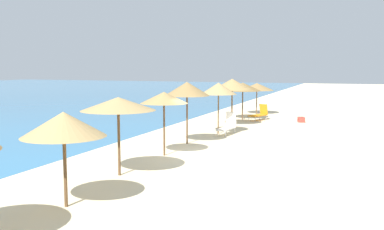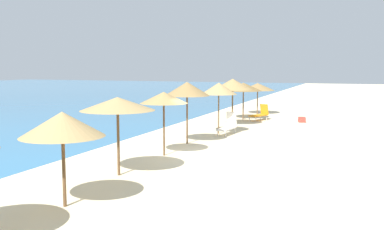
# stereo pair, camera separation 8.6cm
# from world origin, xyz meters

# --- Properties ---
(ground_plane) EXTENTS (160.00, 160.00, 0.00)m
(ground_plane) POSITION_xyz_m (0.00, 0.00, 0.00)
(ground_plane) COLOR beige
(beach_umbrella_2) EXTENTS (2.24, 2.24, 2.57)m
(beach_umbrella_2) POSITION_xyz_m (-7.80, 1.51, 2.23)
(beach_umbrella_2) COLOR brown
(beach_umbrella_2) RESTS_ON ground_plane
(beach_umbrella_3) EXTENTS (2.56, 2.56, 2.71)m
(beach_umbrella_3) POSITION_xyz_m (-4.33, 1.90, 2.48)
(beach_umbrella_3) COLOR brown
(beach_umbrella_3) RESTS_ON ground_plane
(beach_umbrella_4) EXTENTS (2.00, 2.00, 2.69)m
(beach_umbrella_4) POSITION_xyz_m (-0.73, 1.84, 2.44)
(beach_umbrella_4) COLOR brown
(beach_umbrella_4) RESTS_ON ground_plane
(beach_umbrella_5) EXTENTS (2.20, 2.20, 3.01)m
(beach_umbrella_5) POSITION_xyz_m (2.25, 1.98, 2.66)
(beach_umbrella_5) COLOR brown
(beach_umbrella_5) RESTS_ON ground_plane
(beach_umbrella_6) EXTENTS (2.01, 2.01, 2.85)m
(beach_umbrella_6) POSITION_xyz_m (5.80, 1.51, 2.52)
(beach_umbrella_6) COLOR brown
(beach_umbrella_6) RESTS_ON ground_plane
(beach_umbrella_7) EXTENTS (2.48, 2.48, 2.97)m
(beach_umbrella_7) POSITION_xyz_m (9.19, 1.68, 2.62)
(beach_umbrella_7) COLOR brown
(beach_umbrella_7) RESTS_ON ground_plane
(beach_umbrella_8) EXTENTS (2.59, 2.59, 2.59)m
(beach_umbrella_8) POSITION_xyz_m (12.76, 1.90, 2.30)
(beach_umbrella_8) COLOR brown
(beach_umbrella_8) RESTS_ON ground_plane
(beach_umbrella_9) EXTENTS (2.62, 2.62, 2.44)m
(beach_umbrella_9) POSITION_xyz_m (16.27, 1.67, 2.15)
(beach_umbrella_9) COLOR brown
(beach_umbrella_9) RESTS_ON ground_plane
(lounge_chair_0) EXTENTS (1.75, 1.16, 1.10)m
(lounge_chair_0) POSITION_xyz_m (12.53, 0.64, 0.46)
(lounge_chair_0) COLOR orange
(lounge_chair_0) RESTS_ON ground_plane
(lounge_chair_1) EXTENTS (1.68, 0.74, 1.21)m
(lounge_chair_1) POSITION_xyz_m (5.71, 0.94, 0.48)
(lounge_chair_1) COLOR white
(lounge_chair_1) RESTS_ON ground_plane
(cooler_box) EXTENTS (0.67, 0.57, 0.34)m
(cooler_box) POSITION_xyz_m (12.54, -2.21, 0.17)
(cooler_box) COLOR red
(cooler_box) RESTS_ON ground_plane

